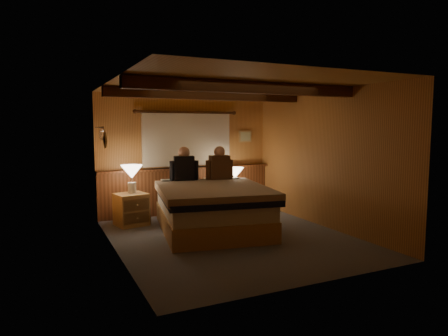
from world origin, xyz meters
TOP-DOWN VIEW (x-y plane):
  - floor at (0.00, 0.00)m, footprint 4.20×4.20m
  - ceiling at (0.00, 0.00)m, footprint 4.20×4.20m
  - wall_back at (0.00, 2.10)m, footprint 3.60×0.00m
  - wall_left at (-1.80, 0.00)m, footprint 0.00×4.20m
  - wall_right at (1.80, 0.00)m, footprint 0.00×4.20m
  - wall_front at (0.00, -2.10)m, footprint 3.60×0.00m
  - wainscot at (0.00, 2.04)m, footprint 3.60×0.23m
  - curtain_window at (0.00, 2.03)m, footprint 2.18×0.09m
  - ceiling_beams at (0.00, 0.15)m, footprint 3.60×1.65m
  - coat_rail at (-1.72, 1.58)m, footprint 0.05×0.55m
  - framed_print at (1.35, 2.08)m, footprint 0.30×0.04m
  - bed at (-0.11, 0.54)m, footprint 2.06×2.51m
  - nightstand_left at (-1.27, 1.48)m, footprint 0.61×0.57m
  - nightstand_right at (0.83, 1.52)m, footprint 0.51×0.47m
  - lamp_left at (-1.24, 1.52)m, footprint 0.39×0.39m
  - lamp_right at (0.82, 1.50)m, footprint 0.34×0.34m
  - person_left at (-0.29, 1.41)m, footprint 0.53×0.29m
  - person_right at (0.36, 1.26)m, footprint 0.54×0.25m
  - duffel_bag at (-1.20, 1.51)m, footprint 0.54×0.40m

SIDE VIEW (x-z plane):
  - floor at x=0.00m, z-range 0.00..0.00m
  - duffel_bag at x=-1.20m, z-range -0.02..0.32m
  - nightstand_right at x=0.83m, z-range 0.00..0.51m
  - nightstand_left at x=-1.27m, z-range 0.00..0.57m
  - bed at x=-0.11m, z-range 0.01..0.78m
  - wainscot at x=0.00m, z-range 0.02..0.96m
  - lamp_right at x=0.82m, z-range 0.60..1.04m
  - lamp_left at x=-1.24m, z-range 0.68..1.18m
  - person_left at x=-0.29m, z-range 0.69..1.35m
  - person_right at x=0.36m, z-range 0.69..1.35m
  - wall_left at x=-1.80m, z-range -0.90..3.30m
  - wall_right at x=1.80m, z-range -0.90..3.30m
  - wall_back at x=0.00m, z-range -0.60..3.00m
  - wall_front at x=0.00m, z-range -0.60..3.00m
  - curtain_window at x=0.00m, z-range 0.96..2.08m
  - framed_print at x=1.35m, z-range 1.43..1.68m
  - coat_rail at x=-1.72m, z-range 1.55..1.79m
  - ceiling_beams at x=0.00m, z-range 2.23..2.39m
  - ceiling at x=0.00m, z-range 2.40..2.40m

